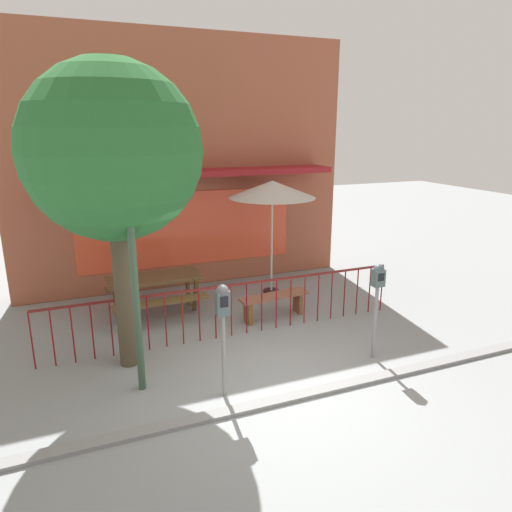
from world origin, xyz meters
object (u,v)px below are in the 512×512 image
at_px(picnic_table_left, 155,285).
at_px(parking_meter_near, 223,311).
at_px(patio_umbrella, 272,190).
at_px(patio_bench, 274,301).
at_px(parking_meter_far, 378,286).
at_px(street_lamp, 131,227).
at_px(street_tree, 113,153).

relative_size(picnic_table_left, parking_meter_near, 1.13).
xyz_separation_m(picnic_table_left, patio_umbrella, (2.63, 0.28, 1.70)).
bearing_deg(parking_meter_near, patio_umbrella, 57.42).
bearing_deg(patio_bench, picnic_table_left, 153.10).
height_order(patio_umbrella, parking_meter_near, patio_umbrella).
xyz_separation_m(patio_bench, parking_meter_far, (0.83, -2.07, 0.86)).
bearing_deg(street_lamp, parking_meter_far, -6.99).
bearing_deg(patio_bench, parking_meter_far, -68.09).
distance_m(picnic_table_left, parking_meter_far, 4.33).
bearing_deg(parking_meter_far, parking_meter_near, -176.64).
bearing_deg(street_lamp, patio_umbrella, 41.89).
height_order(picnic_table_left, street_lamp, street_lamp).
bearing_deg(parking_meter_far, patio_umbrella, 94.93).
distance_m(patio_umbrella, street_tree, 4.12).
height_order(picnic_table_left, patio_umbrella, patio_umbrella).
xyz_separation_m(parking_meter_near, street_tree, (-1.11, 1.41, 2.00)).
relative_size(picnic_table_left, street_lamp, 0.52).
bearing_deg(street_lamp, picnic_table_left, 75.87).
relative_size(patio_umbrella, parking_meter_far, 1.59).
bearing_deg(patio_bench, street_lamp, -149.55).
relative_size(parking_meter_far, street_tree, 0.35).
xyz_separation_m(parking_meter_far, street_lamp, (-3.61, 0.44, 1.14)).
xyz_separation_m(patio_umbrella, patio_bench, (-0.54, -1.34, -1.96)).
bearing_deg(street_tree, parking_meter_far, -18.89).
relative_size(patio_umbrella, parking_meter_near, 1.54).
xyz_separation_m(street_tree, street_lamp, (0.07, -0.82, -0.90)).
relative_size(parking_meter_near, street_tree, 0.36).
height_order(parking_meter_near, parking_meter_far, parking_meter_near).
xyz_separation_m(picnic_table_left, parking_meter_far, (2.93, -3.14, 0.60)).
bearing_deg(street_tree, street_lamp, -84.78).
xyz_separation_m(patio_bench, parking_meter_near, (-1.74, -2.22, 0.90)).
bearing_deg(parking_meter_near, street_tree, 128.19).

